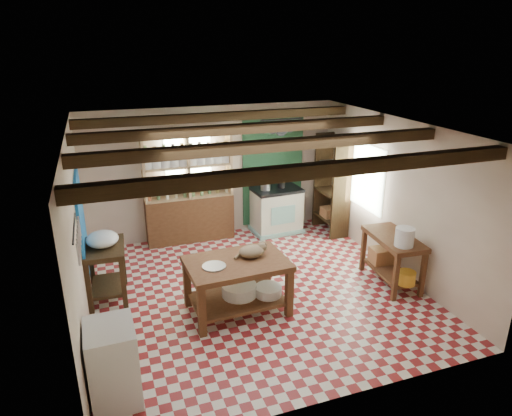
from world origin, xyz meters
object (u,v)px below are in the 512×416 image
object	(u,v)px
cat	(252,251)
prep_table	(107,272)
stove	(276,210)
work_table	(237,286)
right_counter	(392,260)
white_cabinet	(113,364)

from	to	relation	value
cat	prep_table	bearing A→B (deg)	142.52
stove	cat	bearing A→B (deg)	-122.36
work_table	right_counter	size ratio (longest dim) A/B	1.24
work_table	stove	size ratio (longest dim) A/B	1.48
cat	right_counter	bearing A→B (deg)	-14.76
work_table	right_counter	bearing A→B (deg)	-3.21
work_table	prep_table	size ratio (longest dim) A/B	1.63
work_table	right_counter	world-z (taller)	right_counter
prep_table	cat	size ratio (longest dim) A/B	2.28
prep_table	cat	xyz separation A→B (m)	(2.02, -0.94, 0.46)
stove	prep_table	size ratio (longest dim) A/B	1.10
right_counter	cat	bearing A→B (deg)	-177.61
work_table	right_counter	distance (m)	2.61
work_table	white_cabinet	size ratio (longest dim) A/B	1.54
prep_table	cat	distance (m)	2.27
work_table	stove	xyz separation A→B (m)	(1.65, 2.59, 0.07)
white_cabinet	cat	xyz separation A→B (m)	(2.04, 1.30, 0.43)
cat	stove	bearing A→B (deg)	48.58
prep_table	white_cabinet	distance (m)	2.25
white_cabinet	cat	distance (m)	2.46
prep_table	white_cabinet	world-z (taller)	white_cabinet
right_counter	cat	distance (m)	2.41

